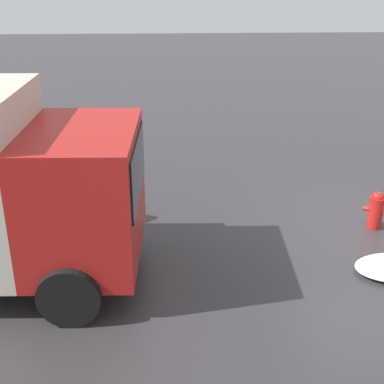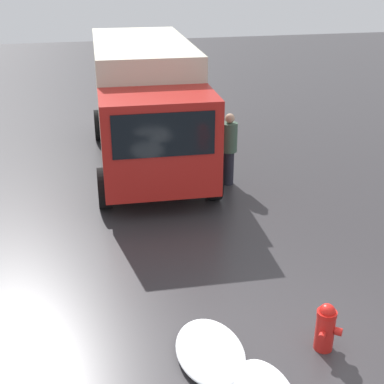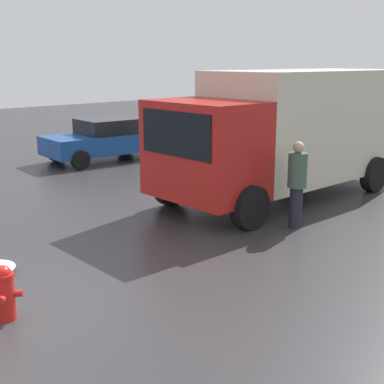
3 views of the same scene
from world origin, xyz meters
name	(u,v)px [view 2 (image 2 of 3)]	position (x,y,z in m)	size (l,w,h in m)	color
ground_plane	(323,348)	(0.00, 0.00, 0.00)	(60.00, 60.00, 0.00)	#333033
fire_hydrant	(326,326)	(0.00, 0.00, 0.38)	(0.42, 0.40, 0.74)	red
delivery_truck	(145,99)	(8.04, 1.40, 1.68)	(7.09, 2.91, 3.07)	red
pedestrian	(229,146)	(6.02, -0.30, 0.96)	(0.38, 0.38, 1.76)	#23232D
snow_pile_by_tree	(210,351)	(0.17, 1.61, 0.09)	(1.45, 0.94, 0.17)	white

